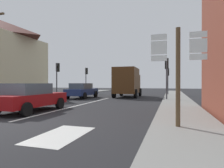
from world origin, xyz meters
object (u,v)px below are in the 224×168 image
at_px(route_sign_post, 178,69).
at_px(traffic_light_far_right, 168,75).
at_px(traffic_light_near_left, 57,72).
at_px(sedan_far, 82,90).
at_px(sedan_near, 30,97).
at_px(delivery_truck, 127,82).
at_px(traffic_light_near_right, 167,69).
at_px(traffic_light_far_left, 86,75).

distance_m(route_sign_post, traffic_light_far_right, 18.21).
bearing_deg(traffic_light_near_left, sedan_far, -6.65).
relative_size(sedan_near, sedan_far, 1.00).
distance_m(sedan_near, delivery_truck, 12.08).
distance_m(traffic_light_near_right, traffic_light_far_right, 7.62).
relative_size(route_sign_post, traffic_light_near_left, 0.89).
bearing_deg(traffic_light_far_right, sedan_far, -138.12).
relative_size(traffic_light_near_left, traffic_light_far_left, 0.98).
xyz_separation_m(route_sign_post, traffic_light_far_right, (-0.53, 18.20, 0.52)).
bearing_deg(delivery_truck, traffic_light_far_left, 145.46).
distance_m(sedan_far, traffic_light_far_right, 10.96).
distance_m(delivery_truck, traffic_light_far_right, 6.09).
xyz_separation_m(sedan_near, traffic_light_far_right, (6.67, 16.21, 1.67)).
xyz_separation_m(sedan_near, delivery_truck, (2.58, 11.76, 0.89)).
height_order(sedan_far, traffic_light_near_right, traffic_light_near_right).
xyz_separation_m(route_sign_post, traffic_light_near_left, (-11.59, 11.32, 0.74)).
xyz_separation_m(sedan_far, traffic_light_near_left, (-3.00, 0.35, 1.89)).
bearing_deg(sedan_near, traffic_light_near_right, 52.21).
height_order(delivery_truck, traffic_light_far_right, traffic_light_far_right).
distance_m(traffic_light_near_right, traffic_light_near_left, 11.08).
bearing_deg(traffic_light_near_right, sedan_far, 177.27).
distance_m(delivery_truck, traffic_light_near_right, 5.27).
relative_size(traffic_light_near_right, traffic_light_far_right, 1.09).
height_order(traffic_light_near_right, traffic_light_far_right, traffic_light_near_right).
bearing_deg(traffic_light_near_right, route_sign_post, -87.11).
bearing_deg(traffic_light_near_left, sedan_near, -64.81).
bearing_deg(delivery_truck, traffic_light_far_right, 47.42).
bearing_deg(sedan_near, traffic_light_near_left, 115.19).
bearing_deg(traffic_light_near_right, delivery_truck, 142.26).
bearing_deg(traffic_light_far_right, route_sign_post, -88.32).
distance_m(sedan_far, delivery_truck, 4.93).
xyz_separation_m(sedan_near, route_sign_post, (7.20, -1.99, 1.15)).
bearing_deg(delivery_truck, route_sign_post, -71.42).
xyz_separation_m(traffic_light_near_right, traffic_light_far_right, (-0.00, 7.61, -0.22)).
relative_size(traffic_light_near_right, traffic_light_far_left, 0.98).
xyz_separation_m(delivery_truck, traffic_light_far_left, (-6.97, 4.80, 1.04)).
bearing_deg(route_sign_post, traffic_light_near_left, 135.69).
relative_size(sedan_near, traffic_light_far_left, 1.15).
xyz_separation_m(delivery_truck, route_sign_post, (4.62, -13.75, 0.26)).
bearing_deg(sedan_near, traffic_light_far_left, 104.85).
distance_m(delivery_truck, traffic_light_near_left, 7.45).
distance_m(sedan_near, traffic_light_far_right, 17.61).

